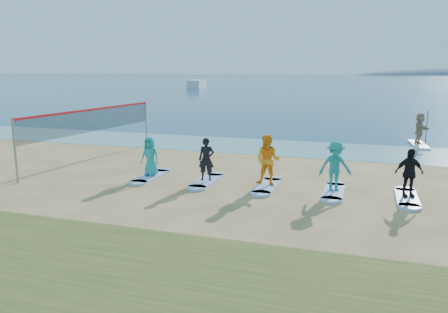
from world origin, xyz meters
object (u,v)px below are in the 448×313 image
(surfboard_0, at_px, (151,176))
(student_4, at_px, (409,173))
(student_0, at_px, (150,156))
(student_3, at_px, (335,166))
(surfboard_3, at_px, (334,192))
(student_1, at_px, (206,159))
(surfboard_4, at_px, (407,198))
(surfboard_2, at_px, (267,186))
(volleyball_net, at_px, (93,121))
(paddleboarder, at_px, (420,128))
(surfboard_1, at_px, (207,181))
(paddleboard, at_px, (418,145))
(student_2, at_px, (268,160))
(boat_offshore_a, at_px, (197,88))

(surfboard_0, height_order, student_4, student_4)
(student_0, relative_size, student_3, 0.89)
(student_3, bearing_deg, surfboard_3, 0.00)
(student_1, bearing_deg, student_3, -13.56)
(surfboard_4, xyz_separation_m, student_4, (0.00, 0.00, 0.86))
(surfboard_2, xyz_separation_m, surfboard_4, (4.78, 0.00, 0.00))
(volleyball_net, height_order, surfboard_0, volleyball_net)
(surfboard_0, distance_m, student_3, 7.22)
(paddleboarder, xyz_separation_m, surfboard_1, (-8.61, -11.33, -0.94))
(surfboard_2, bearing_deg, surfboard_4, 0.00)
(paddleboard, xyz_separation_m, student_0, (-11.00, -11.33, 0.81))
(student_0, height_order, student_4, student_4)
(surfboard_1, height_order, surfboard_3, same)
(paddleboard, height_order, surfboard_0, paddleboard)
(volleyball_net, distance_m, surfboard_1, 7.06)
(student_0, bearing_deg, student_1, 3.64)
(paddleboard, distance_m, student_0, 15.81)
(student_4, bearing_deg, paddleboarder, 62.42)
(surfboard_1, xyz_separation_m, student_3, (4.78, 0.00, 0.92))
(volleyball_net, relative_size, surfboard_3, 4.12)
(student_0, height_order, surfboard_4, student_0)
(student_0, height_order, surfboard_1, student_0)
(surfboard_0, height_order, surfboard_2, same)
(student_0, xyz_separation_m, surfboard_2, (4.78, 0.00, -0.83))
(surfboard_0, bearing_deg, paddleboard, 45.86)
(paddleboard, xyz_separation_m, student_3, (-3.84, -11.33, 0.91))
(student_1, bearing_deg, volleyball_net, 148.10)
(paddleboarder, bearing_deg, surfboard_0, 122.49)
(student_0, xyz_separation_m, student_2, (4.78, 0.00, 0.15))
(student_0, relative_size, student_2, 0.84)
(volleyball_net, bearing_deg, student_2, -13.61)
(surfboard_0, xyz_separation_m, student_3, (7.16, 0.00, 0.92))
(student_2, bearing_deg, surfboard_3, 6.21)
(volleyball_net, distance_m, boat_offshore_a, 79.22)
(surfboard_0, xyz_separation_m, surfboard_4, (9.55, 0.00, 0.00))
(student_0, bearing_deg, surfboard_0, 0.00)
(paddleboard, bearing_deg, student_1, -132.29)
(paddleboarder, height_order, student_2, student_2)
(surfboard_4, bearing_deg, student_4, 0.00)
(volleyball_net, distance_m, student_1, 6.88)
(surfboard_4, height_order, student_4, student_4)
(paddleboard, relative_size, student_1, 1.84)
(paddleboarder, height_order, student_0, paddleboarder)
(student_1, bearing_deg, boat_offshore_a, 98.23)
(volleyball_net, height_order, surfboard_2, volleyball_net)
(paddleboard, height_order, surfboard_2, paddleboard)
(surfboard_0, height_order, surfboard_3, same)
(student_1, distance_m, student_4, 7.16)
(volleyball_net, xyz_separation_m, boat_offshore_a, (-24.50, 75.31, -1.90))
(paddleboarder, relative_size, surfboard_3, 0.79)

